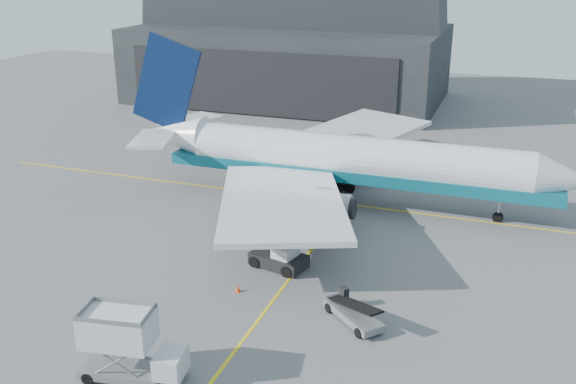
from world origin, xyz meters
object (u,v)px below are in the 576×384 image
at_px(catering_truck, 128,346).
at_px(airliner, 337,159).
at_px(belt_loader_b, 353,313).
at_px(pushback_tug, 280,258).

bearing_deg(catering_truck, airliner, 74.78).
bearing_deg(belt_loader_b, pushback_tug, -177.06).
height_order(airliner, catering_truck, airliner).
relative_size(pushback_tug, belt_loader_b, 1.00).
height_order(airliner, belt_loader_b, airliner).
height_order(catering_truck, belt_loader_b, catering_truck).
height_order(pushback_tug, belt_loader_b, belt_loader_b).
bearing_deg(pushback_tug, airliner, 102.76).
distance_m(airliner, pushback_tug, 15.82).
bearing_deg(airliner, pushback_tug, -90.86).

